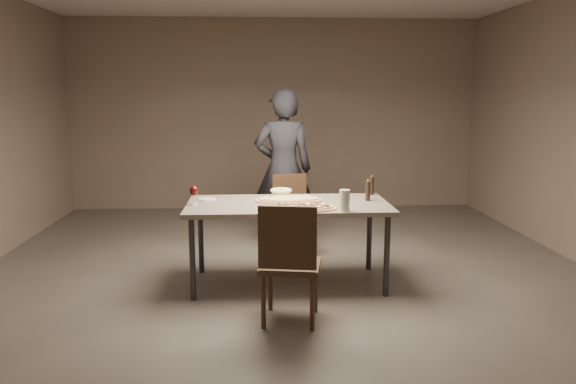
{
  "coord_description": "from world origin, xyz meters",
  "views": [
    {
      "loc": [
        -0.29,
        -4.91,
        1.72
      ],
      "look_at": [
        0.0,
        0.0,
        0.85
      ],
      "focal_mm": 35.0,
      "sensor_mm": 36.0,
      "label": 1
    }
  ],
  "objects": [
    {
      "name": "room",
      "position": [
        0.0,
        0.0,
        1.4
      ],
      "size": [
        7.0,
        7.0,
        7.0
      ],
      "color": "#615B53",
      "rests_on": "ground"
    },
    {
      "name": "pepper_mill_left",
      "position": [
        0.73,
        0.07,
        0.84
      ],
      "size": [
        0.05,
        0.05,
        0.19
      ],
      "rotation": [
        0.0,
        0.0,
        -0.1
      ],
      "color": "black",
      "rests_on": "dining_table"
    },
    {
      "name": "wine_glass",
      "position": [
        -0.83,
        -0.02,
        0.87
      ],
      "size": [
        0.08,
        0.08,
        0.17
      ],
      "rotation": [
        0.0,
        0.0,
        -0.25
      ],
      "color": "silver",
      "rests_on": "dining_table"
    },
    {
      "name": "ham_pizza",
      "position": [
        0.01,
        0.09,
        0.77
      ],
      "size": [
        0.62,
        0.34,
        0.04
      ],
      "rotation": [
        0.0,
        0.0,
        0.21
      ],
      "color": "tan",
      "rests_on": "dining_table"
    },
    {
      "name": "dining_table",
      "position": [
        0.0,
        0.0,
        0.69
      ],
      "size": [
        1.8,
        0.9,
        0.75
      ],
      "color": "gray",
      "rests_on": "ground"
    },
    {
      "name": "diner",
      "position": [
        0.02,
        1.3,
        0.89
      ],
      "size": [
        0.65,
        0.43,
        1.77
      ],
      "primitive_type": "imported",
      "rotation": [
        0.0,
        0.0,
        3.13
      ],
      "color": "black",
      "rests_on": "ground"
    },
    {
      "name": "chair_near",
      "position": [
        -0.05,
        -0.93,
        0.52
      ],
      "size": [
        0.51,
        0.51,
        0.93
      ],
      "rotation": [
        0.0,
        0.0,
        -0.17
      ],
      "color": "#3F291A",
      "rests_on": "ground"
    },
    {
      "name": "side_plate",
      "position": [
        -0.74,
        0.21,
        0.76
      ],
      "size": [
        0.16,
        0.16,
        0.01
      ],
      "rotation": [
        0.0,
        0.0,
        0.24
      ],
      "color": "white",
      "rests_on": "dining_table"
    },
    {
      "name": "oil_dish",
      "position": [
        -0.06,
        0.07,
        0.76
      ],
      "size": [
        0.12,
        0.12,
        0.01
      ],
      "rotation": [
        0.0,
        0.0,
        -0.22
      ],
      "color": "white",
      "rests_on": "dining_table"
    },
    {
      "name": "pepper_mill_right",
      "position": [
        0.83,
        0.37,
        0.84
      ],
      "size": [
        0.05,
        0.05,
        0.19
      ],
      "rotation": [
        0.0,
        0.0,
        -0.28
      ],
      "color": "black",
      "rests_on": "dining_table"
    },
    {
      "name": "zucchini_pizza",
      "position": [
        0.11,
        -0.28,
        0.77
      ],
      "size": [
        0.58,
        0.32,
        0.05
      ],
      "rotation": [
        0.0,
        0.0,
        -0.38
      ],
      "color": "tan",
      "rests_on": "dining_table"
    },
    {
      "name": "chair_far",
      "position": [
        0.1,
        1.01,
        0.48
      ],
      "size": [
        0.49,
        0.49,
        0.85
      ],
      "rotation": [
        0.0,
        0.0,
        3.38
      ],
      "color": "#3F291A",
      "rests_on": "ground"
    },
    {
      "name": "carafe",
      "position": [
        0.45,
        -0.38,
        0.84
      ],
      "size": [
        0.09,
        0.09,
        0.18
      ],
      "rotation": [
        0.0,
        0.0,
        0.24
      ],
      "color": "silver",
      "rests_on": "dining_table"
    },
    {
      "name": "bread_basket",
      "position": [
        -0.05,
        0.33,
        0.79
      ],
      "size": [
        0.2,
        0.2,
        0.07
      ],
      "rotation": [
        0.0,
        0.0,
        -0.3
      ],
      "color": "beige",
      "rests_on": "dining_table"
    }
  ]
}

